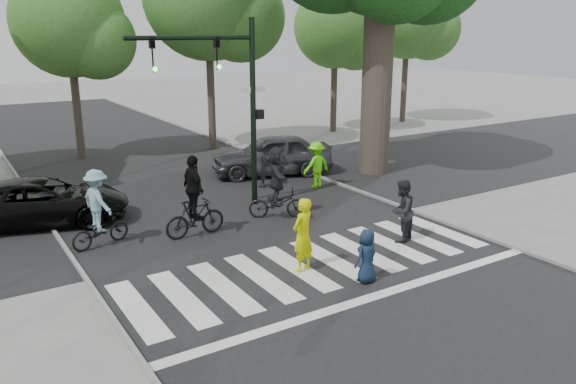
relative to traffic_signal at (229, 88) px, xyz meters
The scene contains 21 objects.
ground 7.33m from the traffic_signal, 93.27° to the right, with size 120.00×120.00×0.00m, color gray.
road_stem 4.09m from the traffic_signal, 106.46° to the right, with size 10.00×70.00×0.01m, color black.
road_cross 4.31m from the traffic_signal, 101.11° to the left, with size 70.00×10.00×0.01m, color black.
curb_left 6.74m from the traffic_signal, 167.50° to the right, with size 0.10×70.00×0.10m, color gray.
curb_right 6.19m from the traffic_signal, 14.31° to the right, with size 0.10×70.00×0.10m, color gray.
crosswalk 6.78m from the traffic_signal, 93.66° to the right, with size 10.00×3.85×0.01m.
traffic_signal is the anchor object (origin of this frame).
bg_tree_2 10.80m from the traffic_signal, 101.45° to the left, with size 5.04×4.80×8.40m.
bg_tree_3 10.35m from the traffic_signal, 66.46° to the left, with size 6.30×6.00×10.20m.
bg_tree_4 15.58m from the traffic_signal, 39.88° to the left, with size 4.83×4.60×8.15m.
bg_tree_5 20.91m from the traffic_signal, 30.36° to the left, with size 5.67×5.40×9.30m.
pedestrian_woman 6.19m from the traffic_signal, 98.59° to the right, with size 0.66×0.43×1.82m, color #D6E100.
pedestrian_child 7.45m from the traffic_signal, 89.48° to the right, with size 0.62×0.41×1.28m, color #14243C.
pedestrian_adult 6.52m from the traffic_signal, 63.63° to the right, with size 0.85×0.66×1.74m, color black.
cyclist_left 5.52m from the traffic_signal, 166.03° to the right, with size 1.76×1.21×2.11m.
cyclist_mid 4.01m from the traffic_signal, 138.99° to the right, with size 1.80×1.10×2.33m.
cyclist_right 3.41m from the traffic_signal, 65.12° to the right, with size 1.84×1.70×2.24m.
car_suv 6.57m from the traffic_signal, 163.33° to the left, with size 2.29×4.97×1.38m, color black.
car_grey 5.57m from the traffic_signal, 43.06° to the left, with size 1.93×4.80×1.64m, color #3A3B40.
bystander_hivis 4.94m from the traffic_signal, ahead, with size 1.10×0.63×1.70m, color #60FF0D.
bystander_dark 4.01m from the traffic_signal, 40.93° to the left, with size 0.62×0.41×1.71m, color black.
Camera 1 is at (-7.47, -9.60, 5.57)m, focal length 35.00 mm.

